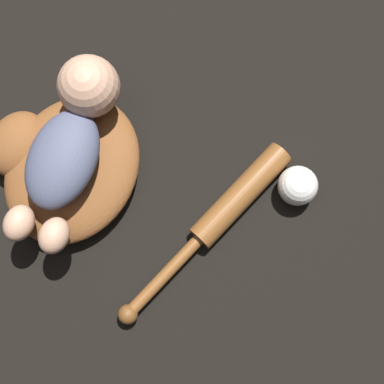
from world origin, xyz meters
name	(u,v)px	position (x,y,z in m)	size (l,w,h in m)	color
ground_plane	(76,148)	(0.00, 0.00, 0.00)	(6.00, 6.00, 0.00)	black
baseball_glove	(63,165)	(-0.05, 0.00, 0.04)	(0.34, 0.33, 0.08)	brown
baby_figure	(70,137)	(-0.01, -0.02, 0.12)	(0.36, 0.15, 0.11)	#4C516B
baseball_bat	(223,213)	(-0.07, -0.31, 0.03)	(0.39, 0.26, 0.05)	brown
baseball	(298,186)	(0.01, -0.44, 0.04)	(0.08, 0.08, 0.08)	white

